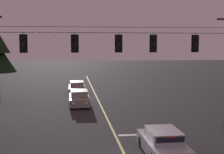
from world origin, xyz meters
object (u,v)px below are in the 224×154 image
object	(u,v)px
traffic_light_left_inner	(75,43)
car_waiting_near_lane	(163,144)
traffic_light_centre	(119,43)
car_oncoming_lead	(79,98)
traffic_light_rightmost	(196,43)
traffic_light_leftmost	(23,43)
car_oncoming_trailing	(77,88)
traffic_light_right_inner	(154,43)

from	to	relation	value
traffic_light_left_inner	car_waiting_near_lane	size ratio (longest dim) A/B	0.28
traffic_light_centre	car_oncoming_lead	bearing A→B (deg)	103.35
traffic_light_rightmost	traffic_light_left_inner	bearing A→B (deg)	180.00
traffic_light_left_inner	car_waiting_near_lane	xyz separation A→B (m)	(4.31, -4.45, -5.03)
traffic_light_centre	traffic_light_leftmost	bearing A→B (deg)	180.00
traffic_light_leftmost	traffic_light_rightmost	world-z (taller)	same
car_waiting_near_lane	car_oncoming_trailing	bearing A→B (deg)	100.62
car_waiting_near_lane	traffic_light_centre	bearing A→B (deg)	109.57
traffic_light_left_inner	traffic_light_centre	size ratio (longest dim) A/B	1.00
traffic_light_left_inner	traffic_light_centre	world-z (taller)	same
traffic_light_leftmost	traffic_light_right_inner	world-z (taller)	same
traffic_light_centre	traffic_light_right_inner	size ratio (longest dim) A/B	1.00
traffic_light_rightmost	traffic_light_centre	bearing A→B (deg)	180.00
car_oncoming_lead	traffic_light_rightmost	bearing A→B (deg)	-52.73
traffic_light_leftmost	car_waiting_near_lane	bearing A→B (deg)	-31.12
traffic_light_centre	car_oncoming_trailing	size ratio (longest dim) A/B	0.28
traffic_light_centre	traffic_light_rightmost	world-z (taller)	same
traffic_light_left_inner	car_oncoming_trailing	world-z (taller)	traffic_light_left_inner
traffic_light_centre	traffic_light_right_inner	distance (m)	2.22
traffic_light_right_inner	traffic_light_left_inner	bearing A→B (deg)	180.00
car_oncoming_lead	car_oncoming_trailing	world-z (taller)	same
traffic_light_right_inner	traffic_light_rightmost	bearing A→B (deg)	0.00
traffic_light_left_inner	traffic_light_centre	distance (m)	2.72
traffic_light_leftmost	car_waiting_near_lane	xyz separation A→B (m)	(7.38, -4.45, -5.03)
traffic_light_centre	car_oncoming_trailing	distance (m)	17.35
car_oncoming_lead	traffic_light_leftmost	bearing A→B (deg)	-110.42
traffic_light_leftmost	traffic_light_left_inner	bearing A→B (deg)	0.00
traffic_light_leftmost	traffic_light_rightmost	distance (m)	10.77
traffic_light_rightmost	traffic_light_right_inner	bearing A→B (deg)	180.00
traffic_light_rightmost	car_oncoming_lead	distance (m)	12.96
traffic_light_rightmost	car_oncoming_trailing	size ratio (longest dim) A/B	0.28
traffic_light_rightmost	car_waiting_near_lane	world-z (taller)	traffic_light_rightmost
traffic_light_centre	car_oncoming_trailing	world-z (taller)	traffic_light_centre
traffic_light_left_inner	car_oncoming_trailing	xyz separation A→B (m)	(0.39, 16.44, -5.03)
traffic_light_left_inner	car_oncoming_trailing	size ratio (longest dim) A/B	0.28
car_oncoming_trailing	traffic_light_leftmost	bearing A→B (deg)	-101.88
traffic_light_left_inner	car_waiting_near_lane	bearing A→B (deg)	-45.96
car_waiting_near_lane	car_oncoming_trailing	world-z (taller)	same
traffic_light_right_inner	car_oncoming_trailing	world-z (taller)	traffic_light_right_inner
traffic_light_centre	car_waiting_near_lane	size ratio (longest dim) A/B	0.28
traffic_light_left_inner	traffic_light_right_inner	xyz separation A→B (m)	(4.94, 0.00, 0.00)
traffic_light_right_inner	car_oncoming_trailing	distance (m)	17.79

